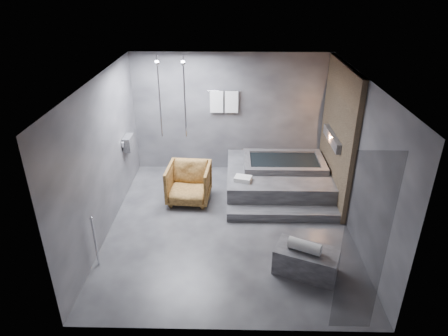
{
  "coord_description": "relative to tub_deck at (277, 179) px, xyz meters",
  "views": [
    {
      "loc": [
        0.04,
        -6.38,
        4.37
      ],
      "look_at": [
        -0.11,
        0.3,
        1.07
      ],
      "focal_mm": 32.0,
      "sensor_mm": 36.0,
      "label": 1
    }
  ],
  "objects": [
    {
      "name": "room",
      "position": [
        -0.65,
        -1.21,
        1.48
      ],
      "size": [
        5.0,
        5.04,
        2.82
      ],
      "color": "#2D2C2F",
      "rests_on": "ground"
    },
    {
      "name": "tub_step",
      "position": [
        0.0,
        -1.18,
        -0.16
      ],
      "size": [
        2.2,
        0.36,
        0.18
      ],
      "primitive_type": "cube",
      "color": "#323134",
      "rests_on": "ground"
    },
    {
      "name": "tub_deck",
      "position": [
        0.0,
        0.0,
        0.0
      ],
      "size": [
        2.2,
        2.0,
        0.5
      ],
      "primitive_type": "cube",
      "color": "#323134",
      "rests_on": "ground"
    },
    {
      "name": "deck_towel",
      "position": [
        -0.78,
        -0.58,
        0.29
      ],
      "size": [
        0.39,
        0.33,
        0.09
      ],
      "primitive_type": "cube",
      "rotation": [
        0.0,
        0.0,
        -0.26
      ],
      "color": "silver",
      "rests_on": "tub_deck"
    },
    {
      "name": "rolled_towel",
      "position": [
        0.13,
        -2.79,
        0.28
      ],
      "size": [
        0.54,
        0.39,
        0.19
      ],
      "primitive_type": "cylinder",
      "rotation": [
        0.0,
        1.57,
        -0.46
      ],
      "color": "silver",
      "rests_on": "concrete_bench"
    },
    {
      "name": "concrete_bench",
      "position": [
        0.19,
        -2.76,
        -0.03
      ],
      "size": [
        1.11,
        0.87,
        0.44
      ],
      "primitive_type": "cube",
      "rotation": [
        0.0,
        0.0,
        -0.39
      ],
      "color": "#373739",
      "rests_on": "ground"
    },
    {
      "name": "driftwood_chair",
      "position": [
        -1.9,
        -0.54,
        0.15
      ],
      "size": [
        0.93,
        0.95,
        0.81
      ],
      "primitive_type": "imported",
      "rotation": [
        0.0,
        0.0,
        -0.07
      ],
      "color": "#4F3213",
      "rests_on": "ground"
    }
  ]
}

